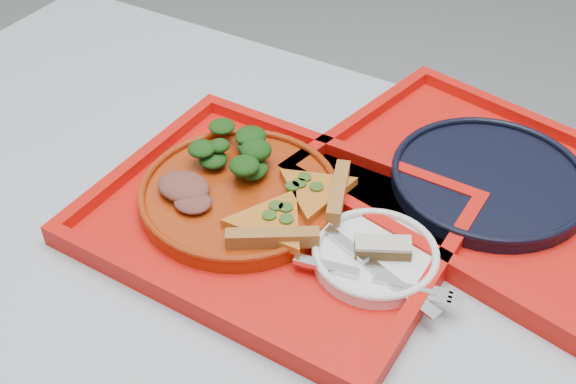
# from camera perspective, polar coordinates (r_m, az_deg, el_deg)

# --- Properties ---
(table) EXTENTS (1.60, 0.80, 0.75)m
(table) POSITION_cam_1_polar(r_m,az_deg,el_deg) (0.95, 3.73, -8.24)
(table) COLOR #A1ACB5
(table) RESTS_ON ground
(tray_main) EXTENTS (0.46, 0.36, 0.01)m
(tray_main) POSITION_cam_1_polar(r_m,az_deg,el_deg) (0.93, -1.31, -2.51)
(tray_main) COLOR red
(tray_main) RESTS_ON table
(tray_far) EXTENTS (0.51, 0.43, 0.01)m
(tray_far) POSITION_cam_1_polar(r_m,az_deg,el_deg) (1.01, 15.43, 0.23)
(tray_far) COLOR red
(tray_far) RESTS_ON table
(dinner_plate) EXTENTS (0.26, 0.26, 0.02)m
(dinner_plate) POSITION_cam_1_polar(r_m,az_deg,el_deg) (0.94, -3.86, -0.33)
(dinner_plate) COLOR #952909
(dinner_plate) RESTS_ON tray_main
(side_plate) EXTENTS (0.15, 0.15, 0.01)m
(side_plate) POSITION_cam_1_polar(r_m,az_deg,el_deg) (0.87, 6.89, -5.19)
(side_plate) COLOR white
(side_plate) RESTS_ON tray_main
(navy_plate) EXTENTS (0.26, 0.26, 0.02)m
(navy_plate) POSITION_cam_1_polar(r_m,az_deg,el_deg) (1.00, 15.57, 0.84)
(navy_plate) COLOR black
(navy_plate) RESTS_ON tray_far
(pizza_slice_a) EXTENTS (0.16, 0.17, 0.02)m
(pizza_slice_a) POSITION_cam_1_polar(r_m,az_deg,el_deg) (0.88, -1.27, -2.21)
(pizza_slice_a) COLOR orange
(pizza_slice_a) RESTS_ON dinner_plate
(pizza_slice_b) EXTENTS (0.15, 0.14, 0.02)m
(pizza_slice_b) POSITION_cam_1_polar(r_m,az_deg,el_deg) (0.92, 2.14, 0.26)
(pizza_slice_b) COLOR orange
(pizza_slice_b) RESTS_ON dinner_plate
(salad_heap) EXTENTS (0.10, 0.09, 0.05)m
(salad_heap) POSITION_cam_1_polar(r_m,az_deg,el_deg) (0.97, -3.81, 3.76)
(salad_heap) COLOR black
(salad_heap) RESTS_ON dinner_plate
(meat_portion) EXTENTS (0.07, 0.06, 0.02)m
(meat_portion) POSITION_cam_1_polar(r_m,az_deg,el_deg) (0.94, -8.24, 0.42)
(meat_portion) COLOR brown
(meat_portion) RESTS_ON dinner_plate
(dessert_bar) EXTENTS (0.07, 0.05, 0.02)m
(dessert_bar) POSITION_cam_1_polar(r_m,az_deg,el_deg) (0.86, 7.51, -4.36)
(dessert_bar) COLOR #4A2C18
(dessert_bar) RESTS_ON side_plate
(knife) EXTENTS (0.18, 0.08, 0.01)m
(knife) POSITION_cam_1_polar(r_m,az_deg,el_deg) (0.84, 6.96, -5.92)
(knife) COLOR silver
(knife) RESTS_ON side_plate
(fork) EXTENTS (0.19, 0.06, 0.01)m
(fork) POSITION_cam_1_polar(r_m,az_deg,el_deg) (0.83, 6.59, -6.71)
(fork) COLOR silver
(fork) RESTS_ON side_plate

